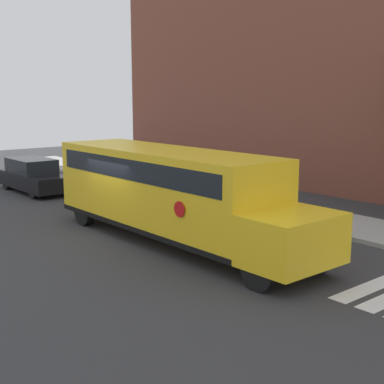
# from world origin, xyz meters

# --- Properties ---
(ground_plane) EXTENTS (60.00, 60.00, 0.00)m
(ground_plane) POSITION_xyz_m (0.00, 0.00, 0.00)
(ground_plane) COLOR #333335
(sidewalk_strip) EXTENTS (44.00, 3.00, 0.15)m
(sidewalk_strip) POSITION_xyz_m (0.00, 6.50, 0.07)
(sidewalk_strip) COLOR #9E9E99
(sidewalk_strip) RESTS_ON ground
(building_backdrop) EXTENTS (32.00, 4.00, 11.16)m
(building_backdrop) POSITION_xyz_m (0.00, 13.00, 5.58)
(building_backdrop) COLOR brown
(building_backdrop) RESTS_ON ground
(school_bus) EXTENTS (10.70, 2.57, 2.92)m
(school_bus) POSITION_xyz_m (1.68, 0.62, 1.69)
(school_bus) COLOR yellow
(school_bus) RESTS_ON ground
(parked_car) EXTENTS (4.77, 1.76, 1.60)m
(parked_car) POSITION_xyz_m (-9.55, 0.94, 0.78)
(parked_car) COLOR black
(parked_car) RESTS_ON ground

